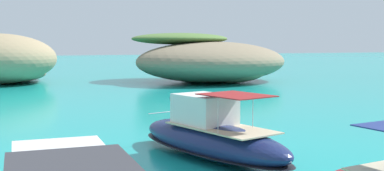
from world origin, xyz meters
TOP-DOWN VIEW (x-y plane):
  - islet_large at (15.48, 54.48)m, footprint 24.75×24.42m
  - islet_small at (-11.67, 62.09)m, footprint 18.21×22.12m
  - motorboat_navy at (-2.80, 13.83)m, footprint 5.51×10.40m

SIDE VIEW (x-z plane):
  - motorboat_navy at x=-2.80m, z-range -0.57..2.55m
  - islet_small at x=-11.67m, z-range -0.60..5.96m
  - islet_large at x=15.48m, z-range -0.55..6.18m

